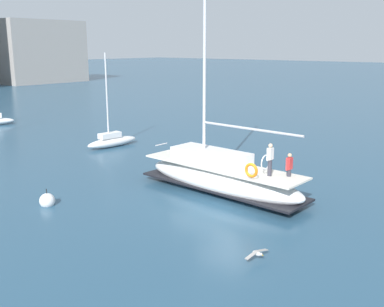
# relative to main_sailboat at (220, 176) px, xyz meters

# --- Properties ---
(ground_plane) EXTENTS (400.00, 400.00, 0.00)m
(ground_plane) POSITION_rel_main_sailboat_xyz_m (-1.56, -1.73, -0.92)
(ground_plane) COLOR #284C66
(main_sailboat) EXTENTS (2.68, 9.66, 14.26)m
(main_sailboat) POSITION_rel_main_sailboat_xyz_m (0.00, 0.00, 0.00)
(main_sailboat) COLOR white
(main_sailboat) RESTS_ON ground
(moored_cutter_right) EXTENTS (4.42, 1.35, 7.01)m
(moored_cutter_right) POSITION_rel_main_sailboat_xyz_m (3.52, 12.88, -0.42)
(moored_cutter_right) COLOR white
(moored_cutter_right) RESTS_ON ground
(seagull) EXTENTS (1.16, 0.48, 0.17)m
(seagull) POSITION_rel_main_sailboat_xyz_m (-5.38, -5.67, -0.60)
(seagull) COLOR silver
(seagull) RESTS_ON ground
(mooring_buoy) EXTENTS (0.75, 0.75, 0.97)m
(mooring_buoy) POSITION_rel_main_sailboat_xyz_m (-6.94, 5.18, -0.69)
(mooring_buoy) COLOR silver
(mooring_buoy) RESTS_ON ground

